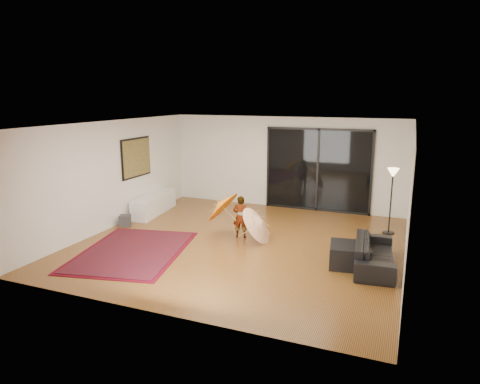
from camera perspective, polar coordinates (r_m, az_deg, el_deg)
The scene contains 17 objects.
floor at distance 9.88m, azimuth 0.15°, elevation -6.78°, with size 7.00×7.00×0.00m, color brown.
ceiling at distance 9.32m, azimuth 0.16°, elevation 9.05°, with size 7.00×7.00×0.00m, color white.
wall_back at distance 12.77m, azimuth 5.98°, elevation 3.91°, with size 7.00×7.00×0.00m, color silver.
wall_front at distance 6.49m, azimuth -11.40°, elevation -5.02°, with size 7.00×7.00×0.00m, color silver.
wall_left at distance 11.26m, azimuth -16.65°, elevation 2.24°, with size 7.00×7.00×0.00m, color silver.
wall_right at distance 8.86m, azimuth 21.67°, elevation -0.89°, with size 7.00×7.00×0.00m, color silver.
sliding_door at distance 12.54m, azimuth 10.33°, elevation 2.91°, with size 3.06×0.07×2.40m.
painting at distance 11.98m, azimuth -13.65°, elevation 4.48°, with size 0.04×1.28×1.08m.
media_console at distance 12.47m, azimuth -11.38°, elevation -1.57°, with size 0.49×1.94×0.54m, color white.
speaker at distance 11.43m, azimuth -15.07°, elevation -3.71°, with size 0.26×0.26×0.29m, color #424244.
persian_rug at distance 9.62m, azimuth -14.11°, elevation -7.66°, with size 2.66×3.31×0.02m.
sofa at distance 8.88m, azimuth 17.50°, elevation -7.81°, with size 1.87×0.73×0.55m, color black.
ottoman at distance 8.81m, azimuth 14.42°, elevation -8.17°, with size 0.77×0.77×0.44m, color black.
floor_lamp at distance 10.83m, azimuth 19.65°, elevation 1.22°, with size 0.28×0.28×1.62m.
child at distance 10.10m, azimuth 0.08°, elevation -3.32°, with size 0.37×0.24×1.01m, color #999999.
parasol_orange at distance 10.20m, azimuth -2.90°, elevation -1.83°, with size 0.75×0.93×0.91m.
parasol_white at distance 9.76m, azimuth 3.03°, elevation -3.91°, with size 0.71×0.94×0.98m.
Camera 1 is at (3.44, -8.65, 3.31)m, focal length 32.00 mm.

